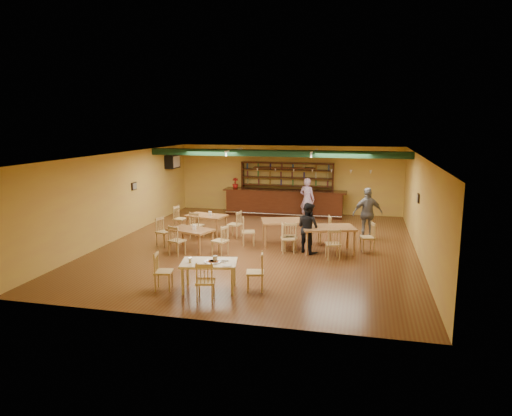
% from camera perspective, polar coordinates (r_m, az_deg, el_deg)
% --- Properties ---
extents(floor, '(12.00, 12.00, 0.00)m').
position_cam_1_polar(floor, '(15.45, 0.38, -4.63)').
color(floor, '#5B321A').
rests_on(floor, ground).
extents(ceiling_beam, '(10.00, 0.30, 0.25)m').
position_cam_1_polar(ceiling_beam, '(17.69, 2.41, 6.73)').
color(ceiling_beam, black).
rests_on(ceiling_beam, ceiling).
extents(track_rail_left, '(0.05, 2.50, 0.05)m').
position_cam_1_polar(track_rail_left, '(18.68, -2.71, 7.14)').
color(track_rail_left, silver).
rests_on(track_rail_left, ceiling).
extents(track_rail_right, '(0.05, 2.50, 0.05)m').
position_cam_1_polar(track_rail_right, '(18.07, 7.17, 6.96)').
color(track_rail_right, silver).
rests_on(track_rail_right, ceiling).
extents(ac_unit, '(0.34, 0.70, 0.48)m').
position_cam_1_polar(ac_unit, '(20.49, -10.21, 5.63)').
color(ac_unit, silver).
rests_on(ac_unit, wall_left).
extents(picture_left, '(0.04, 0.34, 0.28)m').
position_cam_1_polar(picture_left, '(17.76, -14.73, 2.61)').
color(picture_left, black).
rests_on(picture_left, wall_left).
extents(picture_right, '(0.04, 0.34, 0.28)m').
position_cam_1_polar(picture_right, '(15.31, 19.28, 1.14)').
color(picture_right, black).
rests_on(picture_right, wall_right).
extents(bar_counter, '(5.33, 0.85, 1.13)m').
position_cam_1_polar(bar_counter, '(20.27, 3.49, 0.64)').
color(bar_counter, '#37150B').
rests_on(bar_counter, ground).
extents(back_bar_hutch, '(4.12, 0.40, 2.28)m').
position_cam_1_polar(back_bar_hutch, '(20.80, 3.80, 2.49)').
color(back_bar_hutch, '#37150B').
rests_on(back_bar_hutch, ground).
extents(poinsettia, '(0.33, 0.33, 0.47)m').
position_cam_1_polar(poinsettia, '(20.63, -2.56, 3.06)').
color(poinsettia, maroon).
rests_on(poinsettia, bar_counter).
extents(dining_table_a, '(1.54, 1.10, 0.70)m').
position_cam_1_polar(dining_table_a, '(17.07, -6.07, -2.02)').
color(dining_table_a, olive).
rests_on(dining_table_a, ground).
extents(dining_table_b, '(1.88, 1.44, 0.83)m').
position_cam_1_polar(dining_table_b, '(15.54, 3.79, -2.98)').
color(dining_table_b, olive).
rests_on(dining_table_b, ground).
extents(dining_table_c, '(1.57, 1.21, 0.69)m').
position_cam_1_polar(dining_table_c, '(14.99, -7.99, -3.84)').
color(dining_table_c, olive).
rests_on(dining_table_c, ground).
extents(dining_table_d, '(1.83, 1.39, 0.81)m').
position_cam_1_polar(dining_table_d, '(14.79, 8.80, -3.83)').
color(dining_table_d, olive).
rests_on(dining_table_d, ground).
extents(near_table, '(1.48, 1.11, 0.71)m').
position_cam_1_polar(near_table, '(11.45, -5.76, -8.29)').
color(near_table, beige).
rests_on(near_table, ground).
extents(pizza_tray, '(0.49, 0.49, 0.01)m').
position_cam_1_polar(pizza_tray, '(11.31, -5.33, -6.58)').
color(pizza_tray, silver).
rests_on(pizza_tray, near_table).
extents(parmesan_shaker, '(0.09, 0.09, 0.11)m').
position_cam_1_polar(parmesan_shaker, '(11.34, -8.09, -6.34)').
color(parmesan_shaker, '#EAE5C6').
rests_on(parmesan_shaker, near_table).
extents(napkin_stack, '(0.23, 0.19, 0.03)m').
position_cam_1_polar(napkin_stack, '(11.41, -3.89, -6.36)').
color(napkin_stack, white).
rests_on(napkin_stack, near_table).
extents(pizza_server, '(0.33, 0.15, 0.00)m').
position_cam_1_polar(pizza_server, '(11.31, -4.57, -6.52)').
color(pizza_server, silver).
rests_on(pizza_server, pizza_tray).
extents(side_plate, '(0.26, 0.26, 0.01)m').
position_cam_1_polar(side_plate, '(11.02, -3.52, -7.04)').
color(side_plate, white).
rests_on(side_plate, near_table).
extents(patron_bar, '(0.76, 0.62, 1.79)m').
position_cam_1_polar(patron_bar, '(19.26, 6.29, 1.06)').
color(patron_bar, '#8A489D').
rests_on(patron_bar, ground).
extents(patron_right_a, '(0.98, 0.94, 1.59)m').
position_cam_1_polar(patron_right_a, '(14.58, 6.40, -2.41)').
color(patron_right_a, black).
rests_on(patron_right_a, ground).
extents(patron_right_b, '(1.15, 0.76, 1.81)m').
position_cam_1_polar(patron_right_b, '(16.59, 13.53, -0.65)').
color(patron_right_b, slate).
rests_on(patron_right_b, ground).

